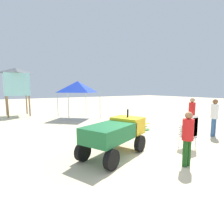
# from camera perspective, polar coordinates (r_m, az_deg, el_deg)

# --- Properties ---
(ground) EXTENTS (80.00, 80.00, 0.00)m
(ground) POSITION_cam_1_polar(r_m,az_deg,el_deg) (6.35, 14.41, -13.65)
(ground) COLOR beige
(utility_cart) EXTENTS (2.81, 2.08, 1.50)m
(utility_cart) POSITION_cam_1_polar(r_m,az_deg,el_deg) (6.12, 1.21, -6.52)
(utility_cart) COLOR #1E6B38
(utility_cart) RESTS_ON ground
(stacked_plastic_chairs) EXTENTS (0.48, 0.48, 1.29)m
(stacked_plastic_chairs) POSITION_cam_1_polar(r_m,az_deg,el_deg) (7.28, 23.71, -5.21)
(stacked_plastic_chairs) COLOR white
(stacked_plastic_chairs) RESTS_ON ground
(surfboard_pile) EXTENTS (2.62, 0.85, 0.40)m
(surfboard_pile) POSITION_cam_1_polar(r_m,az_deg,el_deg) (9.65, 6.73, -4.91)
(surfboard_pile) COLOR green
(surfboard_pile) RESTS_ON ground
(lifeguard_near_left) EXTENTS (0.32, 0.32, 1.78)m
(lifeguard_near_left) POSITION_cam_1_polar(r_m,az_deg,el_deg) (9.69, 29.88, -0.85)
(lifeguard_near_left) COLOR #33598C
(lifeguard_near_left) RESTS_ON ground
(lifeguard_near_center) EXTENTS (0.32, 0.32, 1.61)m
(lifeguard_near_center) POSITION_cam_1_polar(r_m,az_deg,el_deg) (5.64, 23.02, -6.88)
(lifeguard_near_center) COLOR #194C19
(lifeguard_near_center) RESTS_ON ground
(lifeguard_near_right) EXTENTS (0.32, 0.32, 1.80)m
(lifeguard_near_right) POSITION_cam_1_polar(r_m,az_deg,el_deg) (10.06, 24.12, -0.15)
(lifeguard_near_right) COLOR black
(lifeguard_near_right) RESTS_ON ground
(popup_canopy) EXTENTS (2.48, 2.48, 2.83)m
(popup_canopy) POSITION_cam_1_polar(r_m,az_deg,el_deg) (13.86, -10.86, 7.90)
(popup_canopy) COLOR #B2B2B7
(popup_canopy) RESTS_ON ground
(lifeguard_tower) EXTENTS (1.98, 1.98, 3.94)m
(lifeguard_tower) POSITION_cam_1_polar(r_m,az_deg,el_deg) (16.79, -28.27, 8.54)
(lifeguard_tower) COLOR olive
(lifeguard_tower) RESTS_ON ground
(traffic_cone_near) EXTENTS (0.33, 0.33, 0.47)m
(traffic_cone_near) POSITION_cam_1_polar(r_m,az_deg,el_deg) (12.60, 4.92, -1.81)
(traffic_cone_near) COLOR orange
(traffic_cone_near) RESTS_ON ground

